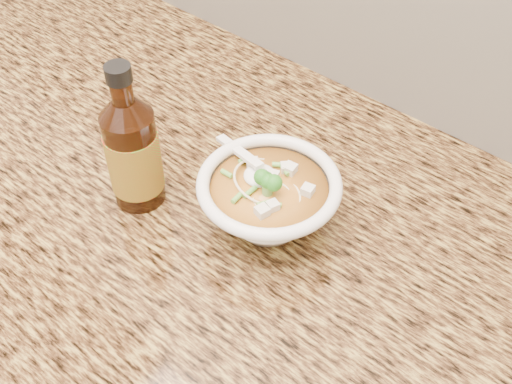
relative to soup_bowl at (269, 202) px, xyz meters
The scene contains 4 objects.
cabinet 0.53m from the soup_bowl, behind, with size 4.00×0.65×0.86m, color black.
counter_slab 0.16m from the soup_bowl, behind, with size 4.00×0.68×0.04m, color #A2853B.
soup_bowl is the anchor object (origin of this frame).
hot_sauce_bottle 0.17m from the soup_bowl, 156.34° to the right, with size 0.09×0.09×0.20m.
Camera 1 is at (0.47, 1.27, 1.50)m, focal length 45.00 mm.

